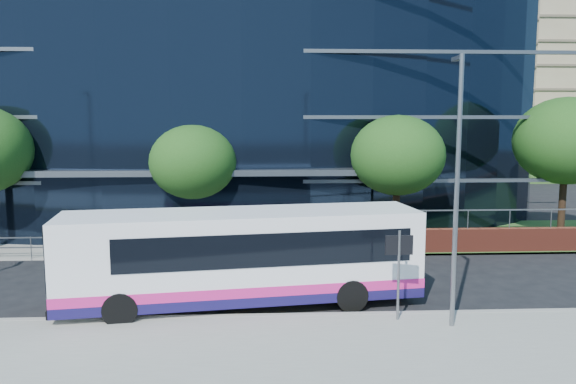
{
  "coord_description": "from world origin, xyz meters",
  "views": [
    {
      "loc": [
        0.27,
        -18.12,
        6.32
      ],
      "look_at": [
        1.59,
        8.0,
        2.9
      ],
      "focal_mm": 35.0,
      "sensor_mm": 36.0,
      "label": 1
    }
  ],
  "objects": [
    {
      "name": "kerb",
      "position": [
        0.0,
        -1.0,
        0.08
      ],
      "size": [
        80.0,
        0.25,
        0.16
      ],
      "primitive_type": "cube",
      "color": "gray",
      "rests_on": "ground"
    },
    {
      "name": "apartment_block",
      "position": [
        32.0,
        57.21,
        11.11
      ],
      "size": [
        60.0,
        42.0,
        30.0
      ],
      "color": "#2D511E",
      "rests_on": "ground"
    },
    {
      "name": "street_sign",
      "position": [
        4.5,
        -1.59,
        2.15
      ],
      "size": [
        0.85,
        0.09,
        2.8
      ],
      "color": "slate",
      "rests_on": "pavement_near"
    },
    {
      "name": "yellow_line_inner",
      "position": [
        0.0,
        -0.65,
        0.01
      ],
      "size": [
        80.0,
        0.08,
        0.01
      ],
      "primitive_type": "cube",
      "color": "gold",
      "rests_on": "ground"
    },
    {
      "name": "tree_far_d",
      "position": [
        16.0,
        10.0,
        5.19
      ],
      "size": [
        5.28,
        5.28,
        7.44
      ],
      "color": "black",
      "rests_on": "ground"
    },
    {
      "name": "far_forecourt",
      "position": [
        -6.0,
        11.0,
        0.05
      ],
      "size": [
        50.0,
        8.0,
        0.1
      ],
      "primitive_type": "cube",
      "color": "gray",
      "rests_on": "ground"
    },
    {
      "name": "yellow_line_outer",
      "position": [
        0.0,
        -0.8,
        0.01
      ],
      "size": [
        80.0,
        0.08,
        0.01
      ],
      "primitive_type": "cube",
      "color": "gold",
      "rests_on": "ground"
    },
    {
      "name": "city_bus",
      "position": [
        -0.23,
        0.38,
        1.72
      ],
      "size": [
        12.23,
        4.34,
        3.24
      ],
      "rotation": [
        0.0,
        0.0,
        0.14
      ],
      "color": "white",
      "rests_on": "ground"
    },
    {
      "name": "tree_far_c",
      "position": [
        7.0,
        9.0,
        4.54
      ],
      "size": [
        4.62,
        4.62,
        6.51
      ],
      "color": "black",
      "rests_on": "ground"
    },
    {
      "name": "tree_far_b",
      "position": [
        -3.0,
        9.5,
        4.21
      ],
      "size": [
        4.29,
        4.29,
        6.05
      ],
      "color": "black",
      "rests_on": "ground"
    },
    {
      "name": "glass_office",
      "position": [
        -4.0,
        20.85,
        8.0
      ],
      "size": [
        44.0,
        23.1,
        16.0
      ],
      "color": "black",
      "rests_on": "ground"
    },
    {
      "name": "guard_railings",
      "position": [
        -8.0,
        7.0,
        0.82
      ],
      "size": [
        24.0,
        0.05,
        1.1
      ],
      "color": "slate",
      "rests_on": "ground"
    },
    {
      "name": "ground",
      "position": [
        0.0,
        0.0,
        0.0
      ],
      "size": [
        200.0,
        200.0,
        0.0
      ],
      "primitive_type": "plane",
      "color": "black",
      "rests_on": "ground"
    },
    {
      "name": "streetlight_east",
      "position": [
        6.0,
        -2.17,
        4.44
      ],
      "size": [
        0.15,
        0.77,
        8.0
      ],
      "color": "slate",
      "rests_on": "pavement_near"
    },
    {
      "name": "tree_dist_e",
      "position": [
        24.0,
        40.0,
        4.54
      ],
      "size": [
        4.62,
        4.62,
        6.51
      ],
      "color": "black",
      "rests_on": "ground"
    },
    {
      "name": "pavement_near",
      "position": [
        0.0,
        -5.0,
        0.07
      ],
      "size": [
        80.0,
        8.0,
        0.15
      ],
      "primitive_type": "cube",
      "color": "gray",
      "rests_on": "ground"
    }
  ]
}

